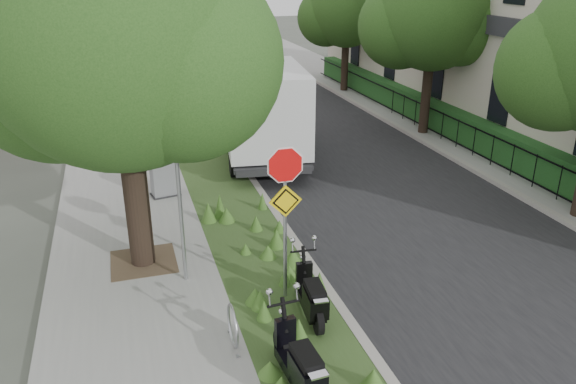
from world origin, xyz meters
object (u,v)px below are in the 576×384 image
Objects in this scene: utility_cabinet at (164,178)px; scooter_near at (312,301)px; sign_assembly at (285,193)px; box_truck at (262,108)px; scooter_far at (302,370)px.

scooter_near is at bearing -73.78° from utility_cabinet.
sign_assembly is 8.71m from box_truck.
sign_assembly reaches higher than utility_cabinet.
sign_assembly is at bearing -73.61° from utility_cabinet.
scooter_near is 9.62m from box_truck.
scooter_far is at bearing -114.18° from scooter_near.
scooter_near is at bearing -74.85° from sign_assembly.
box_truck is 6.00× the size of utility_cabinet.
scooter_near is 7.14m from utility_cabinet.
box_truck is at bearing 80.85° from scooter_near.
box_truck is (1.76, 8.51, -0.55)m from sign_assembly.
sign_assembly reaches higher than box_truck.
scooter_near is 0.93× the size of scooter_far.
sign_assembly reaches higher than scooter_far.
utility_cabinet reaches higher than scooter_near.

